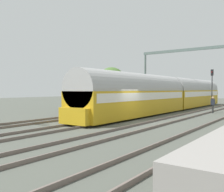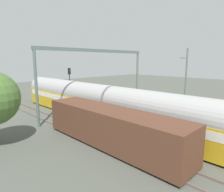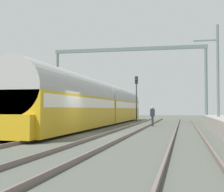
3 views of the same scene
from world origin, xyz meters
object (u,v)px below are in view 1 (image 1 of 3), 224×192
Objects in this scene: railway_signal_far at (212,83)px; person_crossing at (213,103)px; freight_car at (127,98)px; passenger_train at (171,94)px; catenary_gantry at (199,63)px.

person_crossing is at bearing -75.45° from railway_signal_far.
freight_car is 15.72m from railway_signal_far.
passenger_train reaches higher than freight_car.
railway_signal_far is at bearing 79.85° from passenger_train.
catenary_gantry is (5.77, 8.26, 4.40)m from freight_car.
passenger_train is 6.24m from catenary_gantry.
freight_car is 2.39× the size of railway_signal_far.
passenger_train is 2.53× the size of freight_car.
railway_signal_far is at bearing 90.06° from catenary_gantry.
catenary_gantry is at bearing 55.04° from freight_car.
freight_car is 0.82× the size of catenary_gantry.
freight_car is at bearing -124.96° from catenary_gantry.
railway_signal_far is (1.92, 10.71, 1.49)m from passenger_train.
freight_car is at bearing 14.59° from person_crossing.
passenger_train is 10.98m from railway_signal_far.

